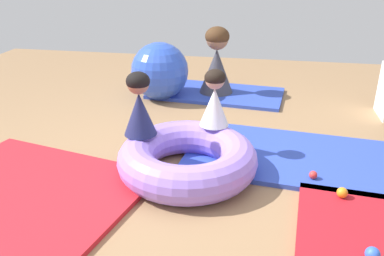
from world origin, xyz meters
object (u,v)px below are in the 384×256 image
(inflatable_cushion, at_px, (187,159))
(exercise_ball_large, at_px, (160,71))
(play_ball_orange, at_px, (342,193))
(child_in_navy, at_px, (139,105))
(play_ball_blue, at_px, (373,254))
(adult_seated, at_px, (217,61))
(play_ball_red, at_px, (313,175))
(child_in_white, at_px, (215,98))

(inflatable_cushion, bearing_deg, exercise_ball_large, 110.97)
(play_ball_orange, height_order, exercise_ball_large, exercise_ball_large)
(child_in_navy, height_order, play_ball_blue, child_in_navy)
(adult_seated, distance_m, exercise_ball_large, 0.70)
(play_ball_blue, bearing_deg, adult_seated, 113.80)
(play_ball_blue, bearing_deg, play_ball_red, 105.85)
(play_ball_blue, distance_m, play_ball_red, 0.91)
(inflatable_cushion, relative_size, child_in_navy, 2.15)
(child_in_white, distance_m, play_ball_blue, 1.67)
(adult_seated, bearing_deg, play_ball_red, 9.25)
(play_ball_orange, bearing_deg, child_in_white, 150.60)
(inflatable_cushion, bearing_deg, child_in_navy, 168.06)
(child_in_white, distance_m, exercise_ball_large, 1.64)
(child_in_navy, bearing_deg, play_ball_orange, -157.80)
(adult_seated, relative_size, exercise_ball_large, 1.18)
(inflatable_cushion, relative_size, adult_seated, 1.38)
(child_in_navy, distance_m, exercise_ball_large, 1.72)
(play_ball_red, distance_m, play_ball_orange, 0.29)
(inflatable_cushion, relative_size, play_ball_blue, 13.10)
(inflatable_cushion, distance_m, adult_seated, 2.04)
(adult_seated, xyz_separation_m, play_ball_orange, (1.19, -2.21, -0.35))
(inflatable_cushion, xyz_separation_m, child_in_white, (0.16, 0.38, 0.38))
(child_in_navy, xyz_separation_m, play_ball_blue, (1.63, -0.91, -0.46))
(play_ball_red, bearing_deg, play_ball_orange, -52.33)
(adult_seated, xyz_separation_m, exercise_ball_large, (-0.65, -0.25, -0.09))
(child_in_navy, xyz_separation_m, play_ball_red, (1.38, -0.04, -0.47))
(child_in_white, bearing_deg, child_in_navy, -59.98)
(child_in_navy, bearing_deg, play_ball_blue, -177.24)
(child_in_white, bearing_deg, play_ball_blue, 43.88)
(play_ball_blue, distance_m, play_ball_orange, 0.65)
(play_ball_orange, bearing_deg, play_ball_blue, -83.86)
(child_in_navy, xyz_separation_m, adult_seated, (0.38, 1.94, -0.11))
(play_ball_orange, bearing_deg, child_in_navy, 170.25)
(adult_seated, bearing_deg, play_ball_blue, 5.99)
(play_ball_red, xyz_separation_m, exercise_ball_large, (-1.66, 1.72, 0.27))
(adult_seated, xyz_separation_m, play_ball_red, (1.01, -1.98, -0.36))
(inflatable_cushion, relative_size, play_ball_red, 17.33)
(play_ball_orange, bearing_deg, play_ball_red, 127.67)
(play_ball_blue, xyz_separation_m, play_ball_orange, (-0.07, 0.64, -0.00))
(play_ball_red, bearing_deg, child_in_navy, 178.51)
(adult_seated, distance_m, play_ball_orange, 2.53)
(child_in_white, bearing_deg, play_ball_red, 70.35)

